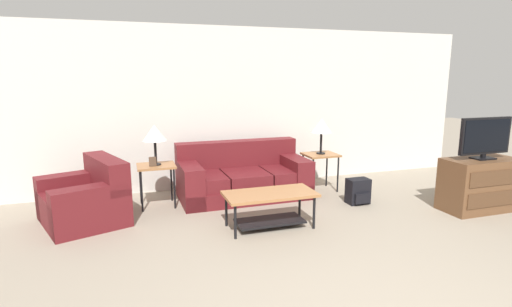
{
  "coord_description": "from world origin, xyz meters",
  "views": [
    {
      "loc": [
        -1.69,
        -1.92,
        1.83
      ],
      "look_at": [
        -0.04,
        3.06,
        0.8
      ],
      "focal_mm": 28.0,
      "sensor_mm": 36.0,
      "label": 1
    }
  ],
  "objects_px": {
    "side_table_right": "(321,158)",
    "table_lamp_right": "(322,126)",
    "armchair": "(86,200)",
    "television": "(485,137)",
    "couch": "(243,178)",
    "table_lamp_left": "(155,134)",
    "backpack": "(358,191)",
    "side_table_left": "(156,170)",
    "coffee_table": "(270,202)",
    "tv_console": "(480,185)"
  },
  "relations": [
    {
      "from": "side_table_right",
      "to": "table_lamp_right",
      "type": "distance_m",
      "value": 0.51
    },
    {
      "from": "armchair",
      "to": "television",
      "type": "relative_size",
      "value": 1.58
    },
    {
      "from": "couch",
      "to": "table_lamp_left",
      "type": "height_order",
      "value": "table_lamp_left"
    },
    {
      "from": "side_table_right",
      "to": "backpack",
      "type": "bearing_deg",
      "value": -75.37
    },
    {
      "from": "couch",
      "to": "table_lamp_right",
      "type": "height_order",
      "value": "table_lamp_right"
    },
    {
      "from": "side_table_left",
      "to": "backpack",
      "type": "distance_m",
      "value": 2.9
    },
    {
      "from": "television",
      "to": "table_lamp_right",
      "type": "bearing_deg",
      "value": 136.38
    },
    {
      "from": "side_table_left",
      "to": "backpack",
      "type": "height_order",
      "value": "side_table_left"
    },
    {
      "from": "couch",
      "to": "table_lamp_right",
      "type": "bearing_deg",
      "value": -3.11
    },
    {
      "from": "couch",
      "to": "table_lamp_left",
      "type": "distance_m",
      "value": 1.49
    },
    {
      "from": "table_lamp_left",
      "to": "television",
      "type": "bearing_deg",
      "value": -20.36
    },
    {
      "from": "table_lamp_left",
      "to": "table_lamp_right",
      "type": "xyz_separation_m",
      "value": [
        2.56,
        0.0,
        0.0
      ]
    },
    {
      "from": "coffee_table",
      "to": "table_lamp_right",
      "type": "distance_m",
      "value": 1.97
    },
    {
      "from": "side_table_left",
      "to": "table_lamp_left",
      "type": "distance_m",
      "value": 0.51
    },
    {
      "from": "television",
      "to": "backpack",
      "type": "bearing_deg",
      "value": 151.88
    },
    {
      "from": "coffee_table",
      "to": "television",
      "type": "height_order",
      "value": "television"
    },
    {
      "from": "table_lamp_left",
      "to": "table_lamp_right",
      "type": "bearing_deg",
      "value": 0.0
    },
    {
      "from": "armchair",
      "to": "table_lamp_left",
      "type": "bearing_deg",
      "value": 21.22
    },
    {
      "from": "tv_console",
      "to": "television",
      "type": "distance_m",
      "value": 0.66
    },
    {
      "from": "tv_console",
      "to": "armchair",
      "type": "bearing_deg",
      "value": 166.68
    },
    {
      "from": "table_lamp_right",
      "to": "tv_console",
      "type": "distance_m",
      "value": 2.36
    },
    {
      "from": "coffee_table",
      "to": "television",
      "type": "xyz_separation_m",
      "value": [
        2.96,
        -0.29,
        0.69
      ]
    },
    {
      "from": "side_table_right",
      "to": "table_lamp_left",
      "type": "bearing_deg",
      "value": -180.0
    },
    {
      "from": "side_table_left",
      "to": "tv_console",
      "type": "xyz_separation_m",
      "value": [
        4.19,
        -1.56,
        -0.17
      ]
    },
    {
      "from": "backpack",
      "to": "side_table_right",
      "type": "bearing_deg",
      "value": 104.63
    },
    {
      "from": "couch",
      "to": "side_table_left",
      "type": "bearing_deg",
      "value": -176.88
    },
    {
      "from": "side_table_right",
      "to": "backpack",
      "type": "relative_size",
      "value": 1.64
    },
    {
      "from": "table_lamp_left",
      "to": "tv_console",
      "type": "height_order",
      "value": "table_lamp_left"
    },
    {
      "from": "side_table_left",
      "to": "television",
      "type": "xyz_separation_m",
      "value": [
        4.19,
        -1.56,
        0.49
      ]
    },
    {
      "from": "armchair",
      "to": "television",
      "type": "xyz_separation_m",
      "value": [
        5.1,
        -1.21,
        0.73
      ]
    },
    {
      "from": "coffee_table",
      "to": "side_table_right",
      "type": "distance_m",
      "value": 1.85
    },
    {
      "from": "side_table_left",
      "to": "television",
      "type": "height_order",
      "value": "television"
    },
    {
      "from": "table_lamp_right",
      "to": "television",
      "type": "relative_size",
      "value": 0.69
    },
    {
      "from": "couch",
      "to": "table_lamp_left",
      "type": "xyz_separation_m",
      "value": [
        -1.28,
        -0.07,
        0.75
      ]
    },
    {
      "from": "table_lamp_left",
      "to": "tv_console",
      "type": "relative_size",
      "value": 0.54
    },
    {
      "from": "armchair",
      "to": "side_table_left",
      "type": "bearing_deg",
      "value": 21.22
    },
    {
      "from": "couch",
      "to": "tv_console",
      "type": "distance_m",
      "value": 3.34
    },
    {
      "from": "side_table_left",
      "to": "backpack",
      "type": "xyz_separation_m",
      "value": [
        2.77,
        -0.79,
        -0.35
      ]
    },
    {
      "from": "coffee_table",
      "to": "table_lamp_left",
      "type": "distance_m",
      "value": 1.9
    },
    {
      "from": "table_lamp_left",
      "to": "tv_console",
      "type": "distance_m",
      "value": 4.53
    },
    {
      "from": "television",
      "to": "armchair",
      "type": "bearing_deg",
      "value": 166.69
    },
    {
      "from": "armchair",
      "to": "tv_console",
      "type": "distance_m",
      "value": 5.24
    },
    {
      "from": "tv_console",
      "to": "side_table_left",
      "type": "bearing_deg",
      "value": 159.63
    },
    {
      "from": "table_lamp_right",
      "to": "backpack",
      "type": "bearing_deg",
      "value": -75.37
    },
    {
      "from": "tv_console",
      "to": "table_lamp_right",
      "type": "bearing_deg",
      "value": 136.36
    },
    {
      "from": "coffee_table",
      "to": "backpack",
      "type": "height_order",
      "value": "coffee_table"
    },
    {
      "from": "couch",
      "to": "armchair",
      "type": "xyz_separation_m",
      "value": [
        -2.18,
        -0.42,
        -0.01
      ]
    },
    {
      "from": "side_table_left",
      "to": "tv_console",
      "type": "bearing_deg",
      "value": -20.37
    },
    {
      "from": "side_table_right",
      "to": "table_lamp_left",
      "type": "height_order",
      "value": "table_lamp_left"
    },
    {
      "from": "side_table_left",
      "to": "table_lamp_left",
      "type": "bearing_deg",
      "value": -90.0
    }
  ]
}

